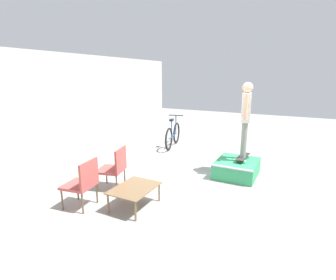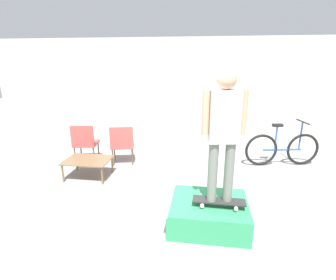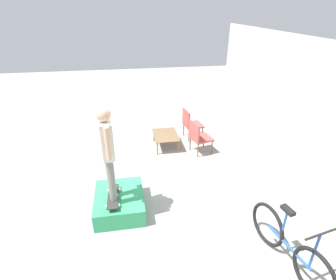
% 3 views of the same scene
% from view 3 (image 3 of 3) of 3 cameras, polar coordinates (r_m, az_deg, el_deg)
% --- Properties ---
extents(ground_plane, '(24.00, 24.00, 0.00)m').
position_cam_3_polar(ground_plane, '(6.39, -5.47, -7.83)').
color(ground_plane, gray).
extents(house_wall_back, '(12.00, 0.06, 3.00)m').
position_cam_3_polar(house_wall_back, '(7.24, 29.98, 6.20)').
color(house_wall_back, beige).
rests_on(house_wall_back, ground_plane).
extents(skate_ramp_box, '(1.15, 0.95, 0.40)m').
position_cam_3_polar(skate_ramp_box, '(5.43, -10.47, -13.11)').
color(skate_ramp_box, '#339E60').
rests_on(skate_ramp_box, ground_plane).
extents(skateboard_on_ramp, '(0.74, 0.27, 0.07)m').
position_cam_3_polar(skateboard_on_ramp, '(5.16, -11.86, -11.90)').
color(skateboard_on_ramp, '#2D2D2D').
rests_on(skateboard_on_ramp, skate_ramp_box).
extents(person_skater, '(0.56, 0.26, 1.77)m').
position_cam_3_polar(person_skater, '(4.57, -13.11, -1.52)').
color(person_skater, gray).
rests_on(person_skater, skateboard_on_ramp).
extents(coffee_table, '(0.92, 0.68, 0.39)m').
position_cam_3_polar(coffee_table, '(7.46, -0.52, 0.93)').
color(coffee_table, brown).
rests_on(coffee_table, ground_plane).
extents(patio_chair_left, '(0.59, 0.59, 0.92)m').
position_cam_3_polar(patio_chair_left, '(7.94, 4.91, 3.78)').
color(patio_chair_left, brown).
rests_on(patio_chair_left, ground_plane).
extents(patio_chair_right, '(0.63, 0.63, 0.92)m').
position_cam_3_polar(patio_chair_right, '(7.14, 6.67, 0.88)').
color(patio_chair_right, brown).
rests_on(patio_chair_right, ground_plane).
extents(bicycle, '(1.70, 0.52, 1.04)m').
position_cam_3_polar(bicycle, '(4.70, 24.79, -20.13)').
color(bicycle, black).
rests_on(bicycle, ground_plane).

